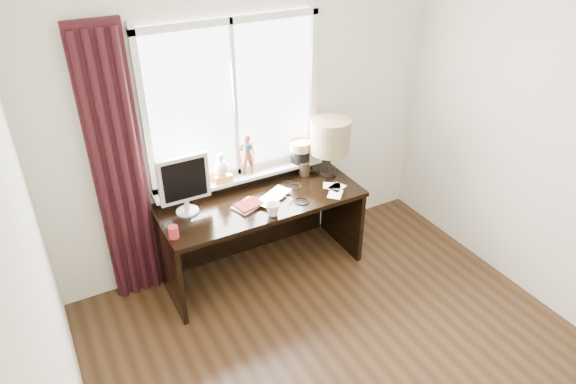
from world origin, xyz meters
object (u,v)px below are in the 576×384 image
mug (273,209)px  monitor (184,182)px  table_lamp (330,137)px  red_cup (173,232)px  laptop (273,197)px  desk (257,217)px

mug → monitor: bearing=148.1°
monitor → table_lamp: size_ratio=0.94×
red_cup → laptop: bearing=8.7°
table_lamp → monitor: bearing=-180.0°
monitor → desk: bearing=0.2°
desk → monitor: 0.79m
mug → monitor: monitor is taller
desk → monitor: bearing=-179.8°
laptop → desk: laptop is taller
red_cup → monitor: size_ratio=0.20×
laptop → monitor: bearing=140.4°
mug → red_cup: bearing=174.2°
mug → table_lamp: table_lamp is taller
monitor → table_lamp: 1.33m
desk → monitor: size_ratio=3.47×
laptop → monitor: monitor is taller
laptop → mug: bearing=-145.6°
laptop → mug: size_ratio=3.21×
table_lamp → red_cup: bearing=-169.6°
red_cup → monitor: bearing=54.3°
desk → mug: bearing=-93.6°
table_lamp → laptop: bearing=-167.3°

